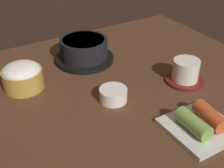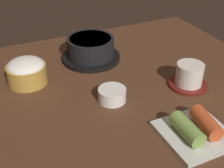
% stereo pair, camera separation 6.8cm
% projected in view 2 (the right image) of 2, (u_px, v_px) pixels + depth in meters
% --- Properties ---
extents(dining_table, '(1.00, 0.76, 0.02)m').
position_uv_depth(dining_table, '(102.00, 95.00, 0.79)').
color(dining_table, '#4C2D1C').
rests_on(dining_table, ground).
extents(stone_pot, '(0.18, 0.18, 0.07)m').
position_uv_depth(stone_pot, '(91.00, 49.00, 0.91)').
color(stone_pot, black).
rests_on(stone_pot, dining_table).
extents(rice_bowl, '(0.10, 0.10, 0.07)m').
position_uv_depth(rice_bowl, '(26.00, 71.00, 0.80)').
color(rice_bowl, '#B78C38').
rests_on(rice_bowl, dining_table).
extents(tea_cup_with_saucer, '(0.10, 0.10, 0.06)m').
position_uv_depth(tea_cup_with_saucer, '(189.00, 76.00, 0.79)').
color(tea_cup_with_saucer, maroon).
rests_on(tea_cup_with_saucer, dining_table).
extents(banchan_cup_center, '(0.07, 0.07, 0.03)m').
position_uv_depth(banchan_cup_center, '(112.00, 94.00, 0.74)').
color(banchan_cup_center, white).
rests_on(banchan_cup_center, dining_table).
extents(kimchi_plate, '(0.14, 0.14, 0.04)m').
position_uv_depth(kimchi_plate, '(196.00, 130.00, 0.63)').
color(kimchi_plate, silver).
rests_on(kimchi_plate, dining_table).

